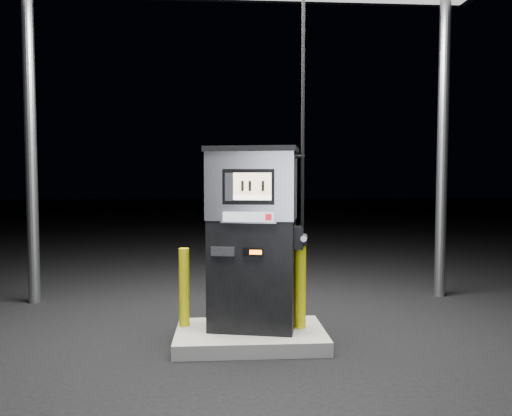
{
  "coord_description": "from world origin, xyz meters",
  "views": [
    {
      "loc": [
        -0.3,
        -5.29,
        1.77
      ],
      "look_at": [
        0.06,
        0.0,
        1.47
      ],
      "focal_mm": 35.0,
      "sensor_mm": 36.0,
      "label": 1
    }
  ],
  "objects": [
    {
      "name": "ground",
      "position": [
        0.0,
        0.0,
        0.0
      ],
      "size": [
        80.0,
        80.0,
        0.0
      ],
      "primitive_type": "plane",
      "color": "black",
      "rests_on": "ground"
    },
    {
      "name": "bollard_right",
      "position": [
        0.55,
        0.04,
        0.6
      ],
      "size": [
        0.15,
        0.15,
        0.9
      ],
      "primitive_type": "cylinder",
      "rotation": [
        0.0,
        0.0,
        -0.33
      ],
      "color": "#CFC70B",
      "rests_on": "pump_island"
    },
    {
      "name": "bollard_left",
      "position": [
        -0.72,
        0.2,
        0.58
      ],
      "size": [
        0.15,
        0.15,
        0.86
      ],
      "primitive_type": "cylinder",
      "rotation": [
        0.0,
        0.0,
        -0.34
      ],
      "color": "#CFC70B",
      "rests_on": "pump_island"
    },
    {
      "name": "fuel_dispenser",
      "position": [
        0.03,
        0.04,
        1.16
      ],
      "size": [
        1.13,
        0.77,
        4.07
      ],
      "rotation": [
        0.0,
        0.0,
        -0.21
      ],
      "color": "black",
      "rests_on": "pump_island"
    },
    {
      "name": "pump_island",
      "position": [
        0.0,
        0.0,
        0.07
      ],
      "size": [
        1.6,
        1.0,
        0.15
      ],
      "primitive_type": "cube",
      "color": "slate",
      "rests_on": "ground"
    }
  ]
}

